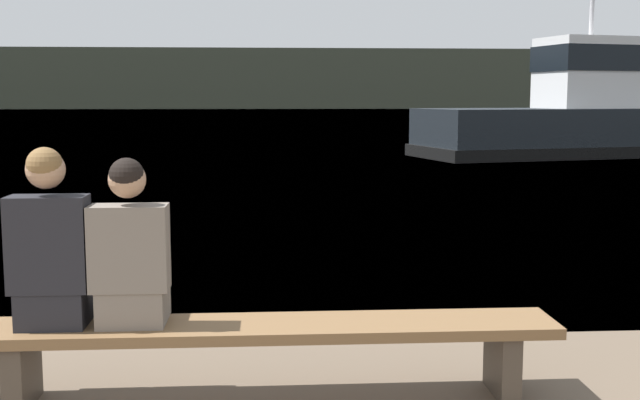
{
  "coord_description": "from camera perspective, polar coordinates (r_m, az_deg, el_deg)",
  "views": [
    {
      "loc": [
        1.45,
        -1.23,
        1.8
      ],
      "look_at": [
        1.95,
        6.41,
        0.82
      ],
      "focal_mm": 45.0,
      "sensor_mm": 36.0,
      "label": 1
    }
  ],
  "objects": [
    {
      "name": "bench_main",
      "position": [
        5.06,
        -20.53,
        -9.44
      ],
      "size": [
        6.34,
        0.49,
        0.47
      ],
      "color": "brown",
      "rests_on": "ground"
    },
    {
      "name": "far_shoreline",
      "position": [
        135.68,
        -4.47,
        8.56
      ],
      "size": [
        600.0,
        12.0,
        9.69
      ],
      "primitive_type": "cube",
      "color": "#424738",
      "rests_on": "ground"
    },
    {
      "name": "tugboat_red",
      "position": [
        26.6,
        18.44,
        5.51
      ],
      "size": [
        11.1,
        5.83,
        6.32
      ],
      "rotation": [
        0.0,
        0.0,
        1.81
      ],
      "color": "black",
      "rests_on": "water_surface"
    },
    {
      "name": "water_surface",
      "position": [
        125.91,
        -4.5,
        6.45
      ],
      "size": [
        240.0,
        240.0,
        0.0
      ],
      "primitive_type": "plane",
      "color": "#386084",
      "rests_on": "ground"
    },
    {
      "name": "person_right",
      "position": [
        4.81,
        -13.33,
        -3.82
      ],
      "size": [
        0.45,
        0.41,
        0.99
      ],
      "color": "#70665B",
      "rests_on": "bench_main"
    },
    {
      "name": "person_left",
      "position": [
        4.89,
        -18.62,
        -3.41
      ],
      "size": [
        0.45,
        0.41,
        1.05
      ],
      "color": "black",
      "rests_on": "bench_main"
    }
  ]
}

